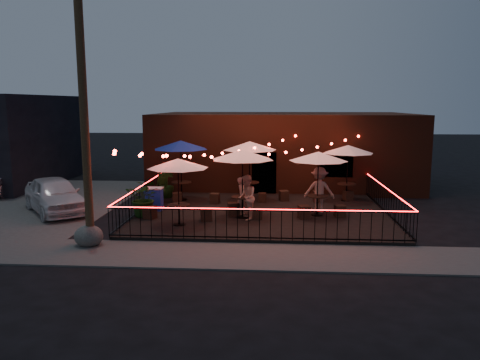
% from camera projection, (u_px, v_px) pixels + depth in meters
% --- Properties ---
extents(ground, '(110.00, 110.00, 0.00)m').
position_uv_depth(ground, '(261.00, 228.00, 17.23)').
color(ground, black).
rests_on(ground, ground).
extents(patio, '(10.00, 8.00, 0.15)m').
position_uv_depth(patio, '(262.00, 214.00, 19.19)').
color(patio, black).
rests_on(patio, ground).
extents(sidewalk, '(18.00, 2.50, 0.05)m').
position_uv_depth(sidewalk, '(258.00, 256.00, 14.03)').
color(sidewalk, '#454240').
rests_on(sidewalk, ground).
extents(parking_lot, '(11.00, 12.00, 0.02)m').
position_uv_depth(parking_lot, '(8.00, 201.00, 21.98)').
color(parking_lot, '#454240').
rests_on(parking_lot, ground).
extents(brick_building, '(14.00, 8.00, 4.00)m').
position_uv_depth(brick_building, '(283.00, 149.00, 26.67)').
color(brick_building, '#3B1D10').
rests_on(brick_building, ground).
extents(utility_pole, '(0.26, 0.26, 8.00)m').
position_uv_depth(utility_pole, '(84.00, 122.00, 14.39)').
color(utility_pole, '#3C2918').
rests_on(utility_pole, ground).
extents(fence_front, '(10.00, 0.04, 1.04)m').
position_uv_depth(fence_front, '(259.00, 225.00, 15.15)').
color(fence_front, black).
rests_on(fence_front, patio).
extents(fence_left, '(0.04, 8.00, 1.04)m').
position_uv_depth(fence_left, '(142.00, 198.00, 19.43)').
color(fence_left, black).
rests_on(fence_left, patio).
extents(fence_right, '(0.04, 8.00, 1.04)m').
position_uv_depth(fence_right, '(387.00, 201.00, 18.75)').
color(fence_right, black).
rests_on(fence_right, patio).
extents(festoon_lights, '(10.02, 8.72, 1.32)m').
position_uv_depth(festoon_lights, '(237.00, 155.00, 18.56)').
color(festoon_lights, '#FF2A1E').
rests_on(festoon_lights, ground).
extents(cafe_table_0, '(2.82, 2.82, 2.45)m').
position_uv_depth(cafe_table_0, '(178.00, 164.00, 16.78)').
color(cafe_table_0, black).
rests_on(cafe_table_0, patio).
extents(cafe_table_1, '(2.81, 2.81, 2.75)m').
position_uv_depth(cafe_table_1, '(181.00, 146.00, 21.14)').
color(cafe_table_1, black).
rests_on(cafe_table_1, patio).
extents(cafe_table_2, '(2.84, 2.84, 2.66)m').
position_uv_depth(cafe_table_2, '(243.00, 156.00, 17.88)').
color(cafe_table_2, black).
rests_on(cafe_table_2, patio).
extents(cafe_table_3, '(2.93, 2.93, 2.71)m').
position_uv_depth(cafe_table_3, '(250.00, 147.00, 21.14)').
color(cafe_table_3, black).
rests_on(cafe_table_3, patio).
extents(cafe_table_4, '(2.59, 2.59, 2.54)m').
position_uv_depth(cafe_table_4, '(318.00, 157.00, 18.26)').
color(cafe_table_4, black).
rests_on(cafe_table_4, patio).
extents(cafe_table_5, '(2.51, 2.51, 2.55)m').
position_uv_depth(cafe_table_5, '(348.00, 150.00, 21.06)').
color(cafe_table_5, black).
rests_on(cafe_table_5, patio).
extents(bistro_chair_0, '(0.52, 0.52, 0.49)m').
position_uv_depth(bistro_chair_0, '(150.00, 212.00, 18.06)').
color(bistro_chair_0, black).
rests_on(bistro_chair_0, patio).
extents(bistro_chair_1, '(0.49, 0.49, 0.48)m').
position_uv_depth(bistro_chair_1, '(206.00, 214.00, 17.73)').
color(bistro_chair_1, black).
rests_on(bistro_chair_1, patio).
extents(bistro_chair_2, '(0.49, 0.49, 0.48)m').
position_uv_depth(bistro_chair_2, '(177.00, 198.00, 20.79)').
color(bistro_chair_2, black).
rests_on(bistro_chair_2, patio).
extents(bistro_chair_3, '(0.43, 0.43, 0.46)m').
position_uv_depth(bistro_chair_3, '(215.00, 198.00, 20.75)').
color(bistro_chair_3, black).
rests_on(bistro_chair_3, patio).
extents(bistro_chair_4, '(0.52, 0.52, 0.52)m').
position_uv_depth(bistro_chair_4, '(234.00, 209.00, 18.50)').
color(bistro_chair_4, black).
rests_on(bistro_chair_4, patio).
extents(bistro_chair_5, '(0.36, 0.36, 0.40)m').
position_uv_depth(bistro_chair_5, '(258.00, 214.00, 18.02)').
color(bistro_chair_5, black).
rests_on(bistro_chair_5, patio).
extents(bistro_chair_6, '(0.37, 0.37, 0.41)m').
position_uv_depth(bistro_chair_6, '(262.00, 197.00, 21.09)').
color(bistro_chair_6, black).
rests_on(bistro_chair_6, patio).
extents(bistro_chair_7, '(0.48, 0.48, 0.47)m').
position_uv_depth(bistro_chair_7, '(284.00, 196.00, 21.35)').
color(bistro_chair_7, black).
rests_on(bistro_chair_7, patio).
extents(bistro_chair_8, '(0.50, 0.50, 0.50)m').
position_uv_depth(bistro_chair_8, '(304.00, 212.00, 18.07)').
color(bistro_chair_8, black).
rests_on(bistro_chair_8, patio).
extents(bistro_chair_9, '(0.45, 0.45, 0.47)m').
position_uv_depth(bistro_chair_9, '(340.00, 211.00, 18.30)').
color(bistro_chair_9, black).
rests_on(bistro_chair_9, patio).
extents(bistro_chair_10, '(0.44, 0.44, 0.50)m').
position_uv_depth(bistro_chair_10, '(318.00, 196.00, 21.12)').
color(bistro_chair_10, black).
rests_on(bistro_chair_10, patio).
extents(bistro_chair_11, '(0.47, 0.47, 0.45)m').
position_uv_depth(bistro_chair_11, '(348.00, 196.00, 21.39)').
color(bistro_chair_11, black).
rests_on(bistro_chair_11, patio).
extents(patron_a, '(0.37, 0.56, 1.52)m').
position_uv_depth(patron_a, '(242.00, 196.00, 18.55)').
color(patron_a, '#D7A08A').
rests_on(patron_a, patio).
extents(patron_b, '(0.78, 0.93, 1.73)m').
position_uv_depth(patron_b, '(247.00, 198.00, 17.77)').
color(patron_b, tan).
rests_on(patron_b, patio).
extents(patron_c, '(1.29, 0.85, 1.87)m').
position_uv_depth(patron_c, '(319.00, 190.00, 18.92)').
color(patron_c, '#D9A289').
rests_on(patron_c, patio).
extents(potted_shrub_a, '(1.40, 1.23, 1.47)m').
position_uv_depth(potted_shrub_a, '(144.00, 198.00, 18.34)').
color(potted_shrub_a, '#1A3A0D').
rests_on(potted_shrub_a, patio).
extents(potted_shrub_b, '(0.92, 0.82, 1.40)m').
position_uv_depth(potted_shrub_b, '(160.00, 187.00, 20.93)').
color(potted_shrub_b, '#18370F').
rests_on(potted_shrub_b, patio).
extents(potted_shrub_c, '(0.86, 0.86, 1.32)m').
position_uv_depth(potted_shrub_c, '(166.00, 184.00, 22.05)').
color(potted_shrub_c, '#153A0C').
rests_on(potted_shrub_c, patio).
extents(cooler, '(0.74, 0.54, 0.96)m').
position_uv_depth(cooler, '(154.00, 199.00, 19.42)').
color(cooler, '#1E38BB').
rests_on(cooler, patio).
extents(boulder, '(1.00, 0.88, 0.71)m').
position_uv_depth(boulder, '(89.00, 236.00, 14.96)').
color(boulder, '#40403C').
rests_on(boulder, ground).
extents(car_white, '(4.20, 4.58, 1.52)m').
position_uv_depth(car_white, '(55.00, 195.00, 19.61)').
color(car_white, silver).
rests_on(car_white, ground).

